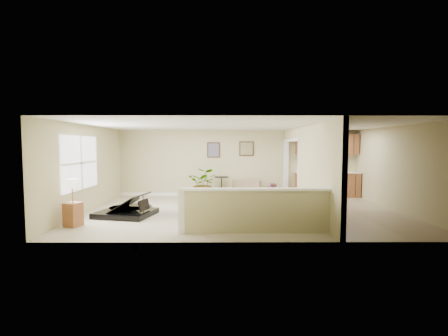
{
  "coord_description": "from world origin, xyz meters",
  "views": [
    {
      "loc": [
        -0.59,
        -9.32,
        1.92
      ],
      "look_at": [
        -0.56,
        0.4,
        1.24
      ],
      "focal_mm": 26.0,
      "sensor_mm": 36.0,
      "label": 1
    }
  ],
  "objects_px": {
    "piano": "(126,195)",
    "piano_bench": "(190,205)",
    "loveseat": "(239,189)",
    "palm_plant": "(204,184)",
    "small_plant": "(273,192)",
    "accent_table": "(222,184)",
    "lamp_stand": "(73,206)"
  },
  "relations": [
    {
      "from": "palm_plant",
      "to": "lamp_stand",
      "type": "relative_size",
      "value": 1.05
    },
    {
      "from": "piano_bench",
      "to": "lamp_stand",
      "type": "relative_size",
      "value": 0.74
    },
    {
      "from": "piano",
      "to": "lamp_stand",
      "type": "distance_m",
      "value": 1.55
    },
    {
      "from": "loveseat",
      "to": "accent_table",
      "type": "distance_m",
      "value": 0.7
    },
    {
      "from": "loveseat",
      "to": "lamp_stand",
      "type": "height_order",
      "value": "lamp_stand"
    },
    {
      "from": "small_plant",
      "to": "accent_table",
      "type": "bearing_deg",
      "value": 175.21
    },
    {
      "from": "piano",
      "to": "loveseat",
      "type": "relative_size",
      "value": 1.09
    },
    {
      "from": "palm_plant",
      "to": "small_plant",
      "type": "xyz_separation_m",
      "value": [
        2.52,
        0.22,
        -0.32
      ]
    },
    {
      "from": "piano",
      "to": "small_plant",
      "type": "xyz_separation_m",
      "value": [
        4.52,
        2.85,
        -0.33
      ]
    },
    {
      "from": "loveseat",
      "to": "lamp_stand",
      "type": "xyz_separation_m",
      "value": [
        -4.16,
        -4.42,
        0.17
      ]
    },
    {
      "from": "accent_table",
      "to": "loveseat",
      "type": "bearing_deg",
      "value": 10.64
    },
    {
      "from": "loveseat",
      "to": "small_plant",
      "type": "height_order",
      "value": "loveseat"
    },
    {
      "from": "accent_table",
      "to": "small_plant",
      "type": "xyz_separation_m",
      "value": [
        1.88,
        -0.16,
        -0.27
      ]
    },
    {
      "from": "piano",
      "to": "piano_bench",
      "type": "xyz_separation_m",
      "value": [
        1.79,
        0.03,
        -0.28
      ]
    },
    {
      "from": "lamp_stand",
      "to": "piano_bench",
      "type": "bearing_deg",
      "value": 26.36
    },
    {
      "from": "small_plant",
      "to": "lamp_stand",
      "type": "height_order",
      "value": "lamp_stand"
    },
    {
      "from": "small_plant",
      "to": "lamp_stand",
      "type": "bearing_deg",
      "value": -142.48
    },
    {
      "from": "loveseat",
      "to": "lamp_stand",
      "type": "distance_m",
      "value": 6.07
    },
    {
      "from": "piano",
      "to": "small_plant",
      "type": "distance_m",
      "value": 5.35
    },
    {
      "from": "loveseat",
      "to": "palm_plant",
      "type": "bearing_deg",
      "value": -134.73
    },
    {
      "from": "accent_table",
      "to": "palm_plant",
      "type": "height_order",
      "value": "palm_plant"
    },
    {
      "from": "loveseat",
      "to": "small_plant",
      "type": "xyz_separation_m",
      "value": [
        1.22,
        -0.28,
        -0.08
      ]
    },
    {
      "from": "loveseat",
      "to": "palm_plant",
      "type": "height_order",
      "value": "palm_plant"
    },
    {
      "from": "loveseat",
      "to": "palm_plant",
      "type": "xyz_separation_m",
      "value": [
        -1.29,
        -0.5,
        0.24
      ]
    },
    {
      "from": "piano_bench",
      "to": "accent_table",
      "type": "distance_m",
      "value": 3.1
    },
    {
      "from": "piano_bench",
      "to": "small_plant",
      "type": "xyz_separation_m",
      "value": [
        2.73,
        2.82,
        -0.05
      ]
    },
    {
      "from": "piano",
      "to": "loveseat",
      "type": "distance_m",
      "value": 4.55
    },
    {
      "from": "piano",
      "to": "lamp_stand",
      "type": "xyz_separation_m",
      "value": [
        -0.87,
        -1.28,
        -0.08
      ]
    },
    {
      "from": "piano_bench",
      "to": "lamp_stand",
      "type": "xyz_separation_m",
      "value": [
        -2.65,
        -1.32,
        0.2
      ]
    },
    {
      "from": "small_plant",
      "to": "palm_plant",
      "type": "bearing_deg",
      "value": -175.1
    },
    {
      "from": "lamp_stand",
      "to": "accent_table",
      "type": "bearing_deg",
      "value": 50.78
    },
    {
      "from": "piano",
      "to": "small_plant",
      "type": "relative_size",
      "value": 3.49
    }
  ]
}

